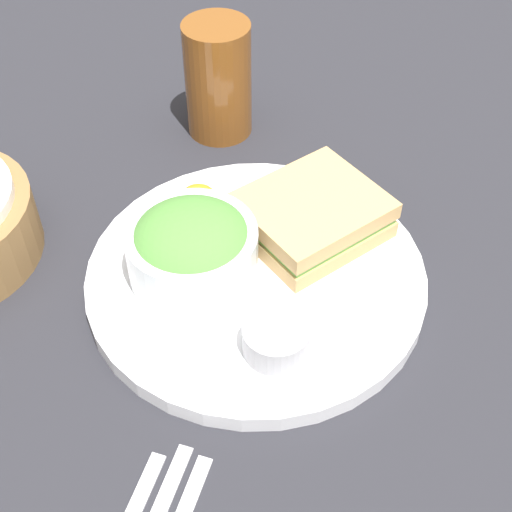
% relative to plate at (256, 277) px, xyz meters
% --- Properties ---
extents(ground_plane, '(4.00, 4.00, 0.00)m').
position_rel_plate_xyz_m(ground_plane, '(0.00, 0.00, -0.01)').
color(ground_plane, '#232328').
extents(plate, '(0.32, 0.32, 0.02)m').
position_rel_plate_xyz_m(plate, '(0.00, 0.00, 0.00)').
color(plate, silver).
rests_on(plate, ground_plane).
extents(sandwich, '(0.15, 0.14, 0.04)m').
position_rel_plate_xyz_m(sandwich, '(0.08, -0.01, 0.03)').
color(sandwich, tan).
rests_on(sandwich, plate).
extents(salad_bowl, '(0.12, 0.12, 0.07)m').
position_rel_plate_xyz_m(salad_bowl, '(-0.04, 0.04, 0.04)').
color(salad_bowl, white).
rests_on(salad_bowl, plate).
extents(dressing_cup, '(0.06, 0.06, 0.03)m').
position_rel_plate_xyz_m(dressing_cup, '(-0.06, -0.07, 0.02)').
color(dressing_cup, '#99999E').
rests_on(dressing_cup, plate).
extents(orange_wedge, '(0.04, 0.04, 0.04)m').
position_rel_plate_xyz_m(orange_wedge, '(0.02, 0.09, 0.03)').
color(orange_wedge, orange).
rests_on(orange_wedge, plate).
extents(drink_glass, '(0.08, 0.08, 0.14)m').
position_rel_plate_xyz_m(drink_glass, '(0.17, 0.19, 0.06)').
color(drink_glass, brown).
rests_on(drink_glass, ground_plane).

